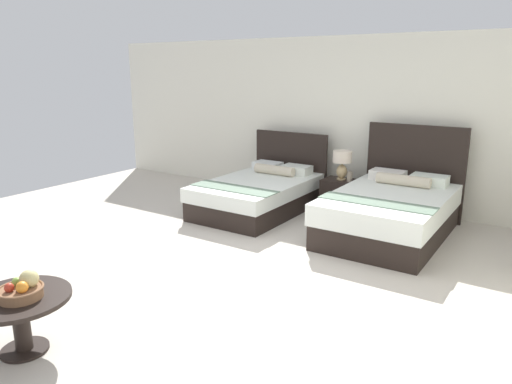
{
  "coord_description": "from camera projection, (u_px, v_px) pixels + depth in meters",
  "views": [
    {
      "loc": [
        2.91,
        -3.98,
        2.17
      ],
      "look_at": [
        -0.14,
        0.59,
        0.74
      ],
      "focal_mm": 33.51,
      "sensor_mm": 36.0,
      "label": 1
    }
  ],
  "objects": [
    {
      "name": "vase",
      "position": [
        350.0,
        177.0,
        7.21
      ],
      "size": [
        0.08,
        0.08,
        0.15
      ],
      "color": "gray",
      "rests_on": "nightstand"
    },
    {
      "name": "wall_back",
      "position": [
        358.0,
        122.0,
        7.65
      ],
      "size": [
        10.33,
        0.12,
        2.67
      ],
      "primitive_type": "cube",
      "color": "white",
      "rests_on": "ground"
    },
    {
      "name": "bed_near_window",
      "position": [
        260.0,
        193.0,
        7.45
      ],
      "size": [
        1.35,
        2.1,
        1.13
      ],
      "color": "black",
      "rests_on": "ground"
    },
    {
      "name": "bed_near_corner",
      "position": [
        391.0,
        211.0,
        6.32
      ],
      "size": [
        1.42,
        2.16,
        1.38
      ],
      "color": "black",
      "rests_on": "ground"
    },
    {
      "name": "fruit_bowl",
      "position": [
        22.0,
        289.0,
        3.62
      ],
      "size": [
        0.34,
        0.34,
        0.21
      ],
      "color": "brown",
      "rests_on": "coffee_table"
    },
    {
      "name": "table_lamp",
      "position": [
        342.0,
        161.0,
        7.29
      ],
      "size": [
        0.29,
        0.29,
        0.45
      ],
      "color": "tan",
      "rests_on": "nightstand"
    },
    {
      "name": "nightstand",
      "position": [
        340.0,
        196.0,
        7.41
      ],
      "size": [
        0.53,
        0.42,
        0.51
      ],
      "color": "black",
      "rests_on": "ground"
    },
    {
      "name": "coffee_table",
      "position": [
        19.0,
        310.0,
        3.69
      ],
      "size": [
        0.78,
        0.78,
        0.47
      ],
      "color": "black",
      "rests_on": "ground"
    },
    {
      "name": "ground_plane",
      "position": [
        237.0,
        270.0,
        5.31
      ],
      "size": [
        10.33,
        10.25,
        0.02
      ],
      "primitive_type": "cube",
      "color": "beige"
    }
  ]
}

